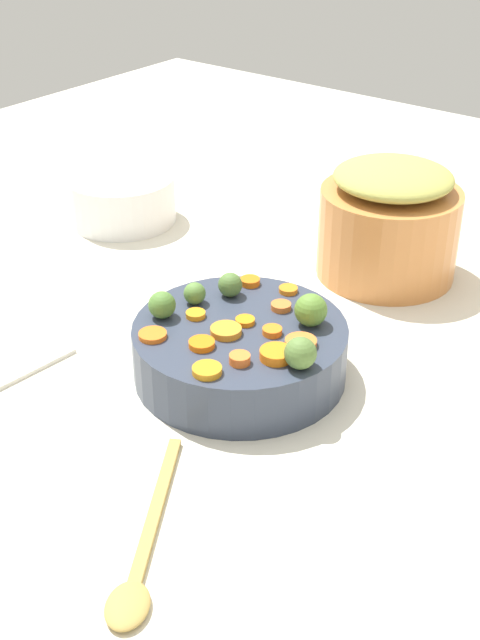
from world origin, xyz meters
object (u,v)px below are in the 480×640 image
Objects in this scene: serving_bowl_carrots at (240,351)px; casserole_dish at (122,199)px; metal_pot at (388,233)px; wooden_spoon at (141,559)px.

casserole_dish is (-0.26, -0.47, 0.01)m from serving_bowl_carrots.
casserole_dish is at bearing -77.12° from metal_pot.
metal_pot is at bearing 178.98° from serving_bowl_carrots.
casserole_dish reaches higher than wooden_spoon.
serving_bowl_carrots is 0.34m from wooden_spoon.
wooden_spoon is at bearing 46.01° from casserole_dish.
serving_bowl_carrots is at bearing 61.22° from casserole_dish.
serving_bowl_carrots is 1.13× the size of wooden_spoon.
serving_bowl_carrots is at bearing -1.02° from metal_pot.
serving_bowl_carrots is at bearing -158.63° from wooden_spoon.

